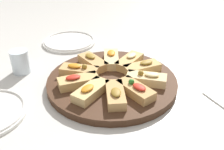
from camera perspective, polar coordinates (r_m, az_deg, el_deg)
The scene contains 14 objects.
ground_plane at distance 0.89m, azimuth 0.00°, elevation -2.11°, with size 3.00×3.00×0.00m, color beige.
serving_board at distance 0.88m, azimuth 0.00°, elevation -1.46°, with size 0.43×0.43×0.02m, color #422819.
focaccia_slice_0 at distance 0.97m, azimuth -0.16°, elevation 3.52°, with size 0.13×0.07×0.04m.
focaccia_slice_1 at distance 0.95m, azimuth -4.21°, elevation 2.87°, with size 0.14×0.10×0.04m.
focaccia_slice_2 at distance 0.90m, azimuth -7.17°, elevation 0.93°, with size 0.10×0.14×0.04m.
focaccia_slice_3 at distance 0.84m, azimuth -7.38°, elevation -1.34°, with size 0.07×0.13×0.04m.
focaccia_slice_4 at distance 0.79m, azimuth -4.63°, elevation -3.47°, with size 0.13×0.13×0.04m.
focaccia_slice_5 at distance 0.77m, azimuth 0.74°, elevation -4.25°, with size 0.13×0.06×0.04m.
focaccia_slice_6 at distance 0.79m, azimuth 5.14°, elevation -3.18°, with size 0.14×0.11×0.04m.
focaccia_slice_7 at distance 0.85m, azimuth 7.54°, elevation -0.78°, with size 0.10×0.14×0.04m.
focaccia_slice_8 at distance 0.91m, azimuth 6.61°, elevation 1.57°, with size 0.08×0.14×0.04m.
focaccia_slice_9 at distance 0.95m, azimuth 3.80°, elevation 3.00°, with size 0.13×0.13×0.04m.
plate_right at distance 1.21m, azimuth -9.27°, elevation 7.26°, with size 0.24×0.24×0.02m.
water_glass at distance 1.00m, azimuth -19.35°, elevation 2.75°, with size 0.06×0.06×0.09m, color silver.
Camera 1 is at (-0.74, 0.13, 0.48)m, focal length 42.00 mm.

